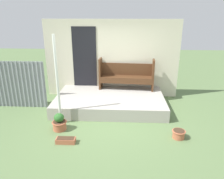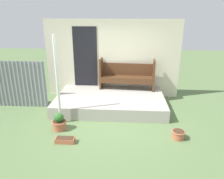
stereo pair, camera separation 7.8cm
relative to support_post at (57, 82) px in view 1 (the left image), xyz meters
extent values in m
plane|color=#5B7547|center=(1.27, 0.12, -1.16)|extent=(24.00, 24.00, 0.00)
cube|color=#A8A399|center=(1.25, 1.11, -0.98)|extent=(3.30, 1.97, 0.36)
cube|color=beige|center=(1.25, 2.13, 0.14)|extent=(4.50, 0.06, 2.60)
cube|color=black|center=(0.34, 2.09, 0.21)|extent=(0.80, 0.02, 2.00)
cube|color=gray|center=(-1.93, 1.01, -0.44)|extent=(2.47, 0.02, 1.45)
cylinder|color=gray|center=(-1.99, 0.99, -0.44)|extent=(0.04, 0.04, 1.45)
cylinder|color=gray|center=(-1.87, 0.99, -0.44)|extent=(0.04, 0.04, 1.45)
cylinder|color=gray|center=(-1.75, 0.99, -0.44)|extent=(0.04, 0.04, 1.45)
cylinder|color=gray|center=(-1.62, 0.99, -0.44)|extent=(0.04, 0.04, 1.45)
cylinder|color=gray|center=(-1.50, 0.99, -0.44)|extent=(0.04, 0.04, 1.45)
cylinder|color=gray|center=(-1.38, 0.99, -0.44)|extent=(0.04, 0.04, 1.45)
cylinder|color=gray|center=(-1.25, 0.99, -0.44)|extent=(0.04, 0.04, 1.45)
cylinder|color=gray|center=(-1.13, 0.99, -0.44)|extent=(0.04, 0.04, 1.45)
cylinder|color=gray|center=(-1.01, 0.99, -0.44)|extent=(0.04, 0.04, 1.45)
cylinder|color=gray|center=(-0.88, 0.99, -0.44)|extent=(0.04, 0.04, 1.45)
cylinder|color=gray|center=(-0.76, 0.99, -0.44)|extent=(0.04, 0.04, 1.45)
cylinder|color=white|center=(0.00, 0.00, 0.00)|extent=(0.07, 0.07, 2.32)
cube|color=#4C2D19|center=(0.89, 1.88, -0.30)|extent=(0.09, 0.40, 1.01)
cube|color=#4C2D19|center=(2.62, 1.76, -0.30)|extent=(0.09, 0.40, 1.01)
cube|color=#4C2D19|center=(1.75, 1.82, -0.39)|extent=(1.69, 0.52, 0.04)
cube|color=#4C2D19|center=(1.74, 1.63, -0.49)|extent=(1.67, 0.15, 0.16)
cube|color=#4C2D19|center=(1.77, 2.00, -0.17)|extent=(1.67, 0.16, 0.40)
cylinder|color=#B26042|center=(0.07, -0.35, -1.05)|extent=(0.33, 0.33, 0.22)
torus|color=#B26042|center=(0.07, -0.35, -0.95)|extent=(0.38, 0.38, 0.02)
cylinder|color=#422D1E|center=(0.07, -0.35, -0.93)|extent=(0.30, 0.30, 0.01)
ellipsoid|color=#2D6628|center=(0.07, -0.35, -0.83)|extent=(0.25, 0.25, 0.22)
cylinder|color=#B26042|center=(2.97, -0.58, -1.07)|extent=(0.28, 0.28, 0.19)
torus|color=#B26042|center=(2.97, -0.58, -0.98)|extent=(0.32, 0.32, 0.02)
cylinder|color=#422D1E|center=(2.97, -0.58, -0.97)|extent=(0.26, 0.26, 0.01)
cube|color=#B26042|center=(0.37, -0.92, -1.10)|extent=(0.44, 0.18, 0.12)
cube|color=#422D1E|center=(0.37, -0.92, -1.04)|extent=(0.39, 0.16, 0.01)
camera|label=1|loc=(1.64, -5.13, 1.66)|focal=35.00mm
camera|label=2|loc=(1.72, -5.13, 1.66)|focal=35.00mm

